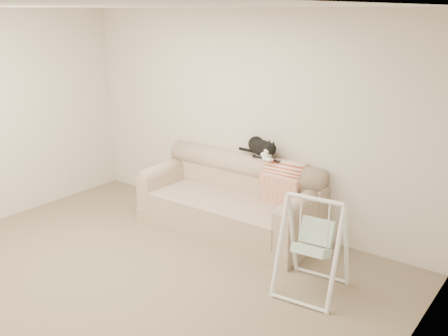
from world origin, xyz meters
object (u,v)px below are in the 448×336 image
object	(u,v)px
baby_swing	(313,245)
remote_a	(260,157)
sofa	(231,202)
tuxedo_cat	(262,148)
remote_b	(275,161)

from	to	relation	value
baby_swing	remote_a	bearing A→B (deg)	142.35
sofa	baby_swing	world-z (taller)	baby_swing
tuxedo_cat	remote_b	bearing A→B (deg)	-14.68
baby_swing	tuxedo_cat	bearing A→B (deg)	141.30
sofa	tuxedo_cat	world-z (taller)	tuxedo_cat
remote_b	baby_swing	xyz separation A→B (m)	(0.98, -0.90, -0.43)
baby_swing	remote_b	bearing A→B (deg)	137.39
remote_a	remote_b	size ratio (longest dim) A/B	1.04
remote_a	remote_b	xyz separation A→B (m)	(0.22, -0.02, -0.00)
tuxedo_cat	sofa	bearing A→B (deg)	-133.59
remote_b	baby_swing	bearing A→B (deg)	-42.61
tuxedo_cat	baby_swing	xyz separation A→B (m)	(1.20, -0.96, -0.54)
sofa	baby_swing	distance (m)	1.61
remote_a	baby_swing	distance (m)	1.58
remote_b	baby_swing	size ratio (longest dim) A/B	0.18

